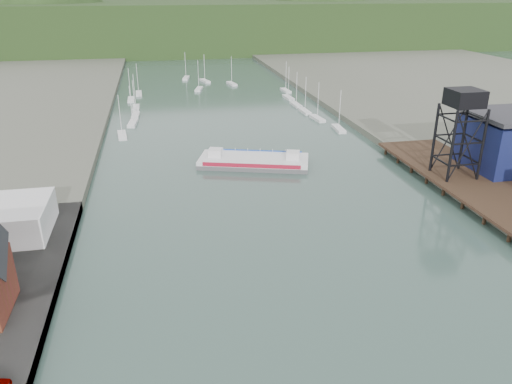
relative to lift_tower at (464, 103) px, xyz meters
name	(u,v)px	position (x,y,z in m)	size (l,w,h in m)	color
east_pier	(507,203)	(2.00, -13.00, -13.75)	(14.00, 70.00, 2.45)	black
lift_tower	(464,103)	(0.00, 0.00, 0.00)	(6.50, 6.50, 16.00)	black
marina_sailboats	(215,101)	(-34.92, 80.46, -15.30)	(57.71, 92.65, 0.90)	silver
distant_hills	(175,29)	(-38.98, 243.35, -5.27)	(500.00, 120.00, 80.00)	black
chain_ferry	(254,161)	(-34.38, 18.67, -14.71)	(24.33, 15.46, 3.26)	#4E4E50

